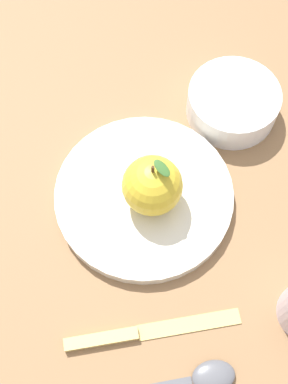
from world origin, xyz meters
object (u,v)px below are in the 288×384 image
object	(u,v)px
apple	(152,185)
knife	(137,333)
side_bowl	(233,101)
spoon	(197,379)
dinner_plate	(144,195)

from	to	relation	value
apple	knife	xyz separation A→B (m)	(-0.02, -0.16, -0.05)
side_bowl	spoon	bearing A→B (deg)	-99.29
apple	spoon	bearing A→B (deg)	-76.43
apple	knife	distance (m)	0.17
side_bowl	spoon	size ratio (longest dim) A/B	0.72
side_bowl	spoon	distance (m)	0.36
dinner_plate	spoon	distance (m)	0.23
dinner_plate	apple	distance (m)	0.05
apple	knife	world-z (taller)	apple
apple	spoon	xyz separation A→B (m)	(0.05, -0.21, -0.05)
dinner_plate	spoon	xyz separation A→B (m)	(0.06, -0.22, -0.01)
dinner_plate	apple	xyz separation A→B (m)	(0.01, -0.01, 0.04)
apple	spoon	world-z (taller)	apple
knife	apple	bearing A→B (deg)	84.41
knife	spoon	size ratio (longest dim) A/B	1.18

